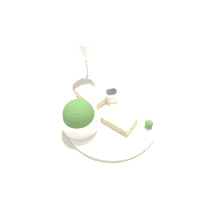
{
  "coord_description": "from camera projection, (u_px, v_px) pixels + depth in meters",
  "views": [
    {
      "loc": [
        0.07,
        -0.39,
        0.59
      ],
      "look_at": [
        0.0,
        0.0,
        0.03
      ],
      "focal_mm": 35.0,
      "sensor_mm": 36.0,
      "label": 1
    }
  ],
  "objects": [
    {
      "name": "ground_plane",
      "position": [
        112.0,
        118.0,
        0.71
      ],
      "size": [
        4.0,
        4.0,
        0.0
      ],
      "primitive_type": "plane",
      "color": "beige"
    },
    {
      "name": "dinner_plate",
      "position": [
        112.0,
        117.0,
        0.7
      ],
      "size": [
        0.3,
        0.3,
        0.01
      ],
      "color": "white",
      "rests_on": "ground_plane"
    },
    {
      "name": "salad_bowl",
      "position": [
        79.0,
        117.0,
        0.64
      ],
      "size": [
        0.11,
        0.11,
        0.1
      ],
      "color": "white",
      "rests_on": "dinner_plate"
    },
    {
      "name": "sauce_ramekin",
      "position": [
        111.0,
        95.0,
        0.72
      ],
      "size": [
        0.05,
        0.05,
        0.03
      ],
      "color": "white",
      "rests_on": "dinner_plate"
    },
    {
      "name": "cheese_toast_near",
      "position": [
        119.0,
        119.0,
        0.68
      ],
      "size": [
        0.12,
        0.1,
        0.03
      ],
      "color": "#D1B27F",
      "rests_on": "dinner_plate"
    },
    {
      "name": "cheese_toast_far",
      "position": [
        90.0,
        96.0,
        0.73
      ],
      "size": [
        0.11,
        0.11,
        0.03
      ],
      "color": "#D1B27F",
      "rests_on": "dinner_plate"
    },
    {
      "name": "wine_glass",
      "position": [
        85.0,
        50.0,
        0.73
      ],
      "size": [
        0.09,
        0.09,
        0.17
      ],
      "color": "silver",
      "rests_on": "ground_plane"
    },
    {
      "name": "garnish",
      "position": [
        149.0,
        124.0,
        0.67
      ],
      "size": [
        0.03,
        0.03,
        0.03
      ],
      "color": "#477533",
      "rests_on": "dinner_plate"
    }
  ]
}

